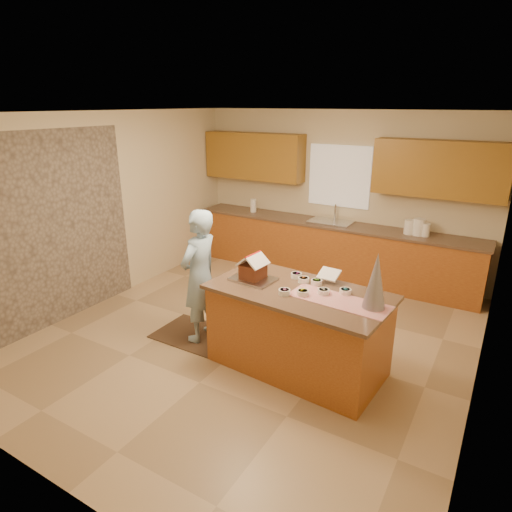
{
  "coord_description": "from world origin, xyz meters",
  "views": [
    {
      "loc": [
        2.52,
        -4.2,
        2.8
      ],
      "look_at": [
        -0.1,
        0.2,
        1.0
      ],
      "focal_mm": 30.75,
      "sensor_mm": 36.0,
      "label": 1
    }
  ],
  "objects_px": {
    "boy": "(200,276)",
    "island_base": "(298,331)",
    "tinsel_tree": "(376,281)",
    "gingerbread_house": "(253,269)"
  },
  "relations": [
    {
      "from": "island_base",
      "to": "gingerbread_house",
      "type": "bearing_deg",
      "value": -174.81
    },
    {
      "from": "island_base",
      "to": "boy",
      "type": "relative_size",
      "value": 1.11
    },
    {
      "from": "boy",
      "to": "gingerbread_house",
      "type": "distance_m",
      "value": 0.78
    },
    {
      "from": "tinsel_tree",
      "to": "boy",
      "type": "distance_m",
      "value": 2.13
    },
    {
      "from": "island_base",
      "to": "gingerbread_house",
      "type": "relative_size",
      "value": 5.99
    },
    {
      "from": "tinsel_tree",
      "to": "boy",
      "type": "height_order",
      "value": "boy"
    },
    {
      "from": "boy",
      "to": "island_base",
      "type": "bearing_deg",
      "value": 91.43
    },
    {
      "from": "boy",
      "to": "gingerbread_house",
      "type": "xyz_separation_m",
      "value": [
        0.74,
        0.01,
        0.23
      ]
    },
    {
      "from": "tinsel_tree",
      "to": "boy",
      "type": "xyz_separation_m",
      "value": [
        -2.09,
        -0.01,
        -0.38
      ]
    },
    {
      "from": "tinsel_tree",
      "to": "boy",
      "type": "bearing_deg",
      "value": -179.71
    }
  ]
}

